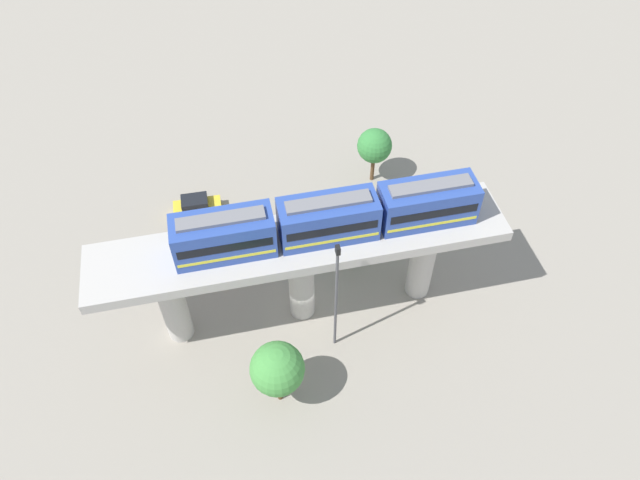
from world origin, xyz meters
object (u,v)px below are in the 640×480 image
object	(u,v)px
signal_post	(336,295)
tree_far_corner	(374,146)
tree_near_viaduct	(353,220)
parked_car_red	(217,254)
parked_car_yellow	(197,207)
train	(328,219)
parked_car_blue	(294,244)
tree_mid_lot	(277,369)

from	to	relation	value
signal_post	tree_far_corner	bearing A→B (deg)	-24.42
tree_near_viaduct	parked_car_red	bearing A→B (deg)	82.99
parked_car_yellow	parked_car_red	bearing A→B (deg)	-167.48
parked_car_red	train	bearing A→B (deg)	-119.30
parked_car_blue	parked_car_yellow	world-z (taller)	same
tree_far_corner	signal_post	world-z (taller)	signal_post
tree_near_viaduct	tree_mid_lot	distance (m)	14.65
parked_car_red	signal_post	xyz separation A→B (m)	(-9.95, -7.73, 5.30)
train	parked_car_blue	xyz separation A→B (m)	(6.22, 1.40, -9.22)
train	tree_far_corner	xyz separation A→B (m)	(13.33, -7.42, -5.94)
parked_car_blue	parked_car_red	size ratio (longest dim) A/B	1.00
parked_car_blue	tree_far_corner	size ratio (longest dim) A/B	0.79
train	tree_near_viaduct	bearing A→B (deg)	-32.54
tree_far_corner	parked_car_blue	bearing A→B (deg)	128.88
parked_car_yellow	signal_post	xyz separation A→B (m)	(-15.81, -8.89, 5.30)
parked_car_red	tree_far_corner	bearing A→B (deg)	-55.81
tree_mid_lot	signal_post	size ratio (longest dim) A/B	0.53
train	tree_mid_lot	size ratio (longest dim) A/B	3.49
parked_car_blue	tree_mid_lot	xyz separation A→B (m)	(-13.16, 3.54, 3.29)
parked_car_yellow	signal_post	world-z (taller)	signal_post
train	signal_post	bearing A→B (deg)	177.01
parked_car_yellow	tree_mid_lot	distance (m)	20.06
tree_mid_lot	tree_far_corner	world-z (taller)	tree_mid_lot
tree_near_viaduct	signal_post	size ratio (longest dim) A/B	0.49
train	signal_post	size ratio (longest dim) A/B	1.86
parked_car_yellow	tree_far_corner	xyz separation A→B (m)	(0.92, -16.48, 3.28)
parked_car_yellow	tree_near_viaduct	bearing A→B (deg)	-118.96
parked_car_blue	tree_near_viaduct	size ratio (longest dim) A/B	0.83
train	tree_mid_lot	distance (m)	10.38
parked_car_red	parked_car_yellow	size ratio (longest dim) A/B	1.05
tree_near_viaduct	tree_mid_lot	bearing A→B (deg)	145.78
tree_mid_lot	tree_far_corner	distance (m)	23.74
parked_car_blue	tree_mid_lot	bearing A→B (deg)	174.53
parked_car_red	tree_near_viaduct	distance (m)	11.67
parked_car_red	parked_car_yellow	bearing A→B (deg)	21.46
parked_car_red	tree_far_corner	world-z (taller)	tree_far_corner
parked_car_yellow	tree_mid_lot	world-z (taller)	tree_mid_lot
tree_near_viaduct	tree_far_corner	size ratio (longest dim) A/B	0.95
parked_car_blue	parked_car_yellow	size ratio (longest dim) A/B	1.05
parked_car_blue	signal_post	size ratio (longest dim) A/B	0.40
tree_mid_lot	tree_far_corner	xyz separation A→B (m)	(20.27, -12.36, -0.00)
tree_near_viaduct	tree_mid_lot	xyz separation A→B (m)	(-12.11, 8.24, 0.36)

